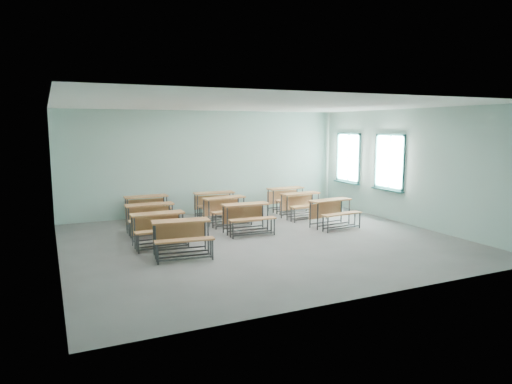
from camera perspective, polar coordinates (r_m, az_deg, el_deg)
room at (r=10.77m, az=1.20°, el=2.27°), size 9.04×8.04×3.24m
desk_unit_r0c0 at (r=9.71m, az=-9.26°, el=-5.04°), size 1.29×0.94×0.75m
desk_unit_r1c0 at (r=10.63m, az=-12.06°, el=-3.96°), size 1.21×0.81×0.75m
desk_unit_r1c1 at (r=11.65m, az=-1.12°, el=-2.73°), size 1.23×0.85×0.75m
desk_unit_r1c2 at (r=12.48m, az=9.56°, el=-2.11°), size 1.29×0.94×0.75m
desk_unit_r2c0 at (r=11.90m, az=-13.04°, el=-2.71°), size 1.21×0.81×0.75m
desk_unit_r2c1 at (r=12.75m, az=-3.78°, el=-1.79°), size 1.30×0.95×0.75m
desk_unit_r2c2 at (r=13.60m, az=5.78°, el=-1.19°), size 1.24×0.87×0.75m
desk_unit_r3c0 at (r=13.32m, az=-13.45°, el=-1.57°), size 1.22×0.83×0.75m
desk_unit_r3c1 at (r=13.73m, az=-5.14°, el=-1.09°), size 1.26×0.89×0.75m
desk_unit_r3c2 at (r=14.72m, az=3.93°, el=-0.45°), size 1.25×0.88×0.75m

